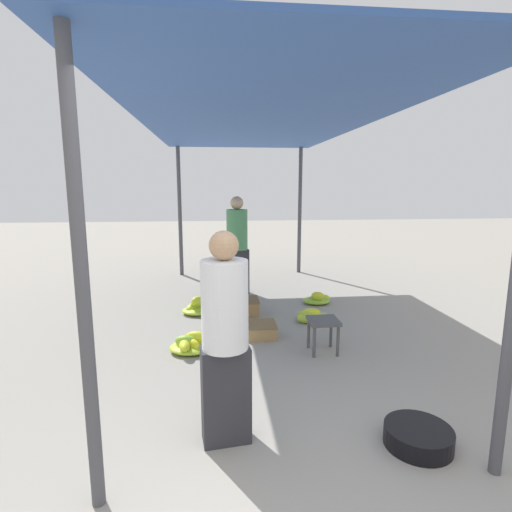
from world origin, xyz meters
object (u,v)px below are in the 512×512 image
at_px(stool, 323,326).
at_px(crate_near, 244,307).
at_px(banana_pile_left_0, 198,308).
at_px(vendor_foreground, 225,336).
at_px(shopper_walking_mid, 237,244).
at_px(basin_black, 418,437).
at_px(banana_pile_left_1, 192,344).
at_px(banana_pile_right_1, 311,317).
at_px(crate_mid, 260,330).
at_px(banana_pile_right_0, 318,299).

bearing_deg(stool, crate_near, 118.56).
bearing_deg(banana_pile_left_0, vendor_foreground, -83.73).
relative_size(crate_near, shopper_walking_mid, 0.25).
bearing_deg(vendor_foreground, basin_black, -8.63).
bearing_deg(banana_pile_left_0, stool, -46.81).
height_order(banana_pile_left_0, crate_near, banana_pile_left_0).
relative_size(vendor_foreground, banana_pile_left_0, 3.07).
bearing_deg(banana_pile_left_1, basin_black, -47.25).
relative_size(stool, banana_pile_right_1, 0.76).
xyz_separation_m(banana_pile_left_1, crate_mid, (0.85, 0.38, 0.01)).
xyz_separation_m(banana_pile_right_1, crate_near, (-0.94, 0.39, 0.06)).
relative_size(vendor_foreground, crate_mid, 4.06).
bearing_deg(banana_pile_left_0, banana_pile_left_1, -90.43).
bearing_deg(shopper_walking_mid, vendor_foreground, -94.45).
height_order(banana_pile_right_0, banana_pile_right_1, banana_pile_right_0).
xyz_separation_m(stool, crate_near, (-0.81, 1.48, -0.20)).
xyz_separation_m(banana_pile_right_0, banana_pile_right_1, (-0.31, -0.81, -0.01)).
xyz_separation_m(vendor_foreground, banana_pile_right_0, (1.60, 3.41, -0.76)).
bearing_deg(banana_pile_left_1, banana_pile_left_0, 89.57).
bearing_deg(basin_black, crate_mid, 111.88).
relative_size(banana_pile_right_1, crate_mid, 1.32).
bearing_deg(banana_pile_right_0, banana_pile_right_1, -111.01).
distance_m(stool, basin_black, 1.77).
distance_m(basin_black, banana_pile_right_1, 2.82).
distance_m(crate_near, shopper_walking_mid, 1.40).
bearing_deg(crate_near, stool, -61.44).
relative_size(basin_black, crate_near, 1.14).
height_order(vendor_foreground, crate_mid, vendor_foreground).
bearing_deg(banana_pile_right_0, banana_pile_left_0, -171.45).
distance_m(basin_black, banana_pile_left_0, 3.77).
relative_size(banana_pile_left_0, banana_pile_left_1, 1.01).
bearing_deg(banana_pile_left_1, banana_pile_right_1, 28.96).
height_order(basin_black, banana_pile_left_1, banana_pile_left_1).
bearing_deg(banana_pile_right_1, basin_black, -87.54).
distance_m(vendor_foreground, banana_pile_right_0, 3.84).
bearing_deg(shopper_walking_mid, crate_mid, -85.35).
bearing_deg(banana_pile_right_1, stool, -96.85).
height_order(banana_pile_left_0, banana_pile_right_1, banana_pile_left_0).
distance_m(vendor_foreground, crate_mid, 2.25).
bearing_deg(banana_pile_right_0, shopper_walking_mid, 149.51).
xyz_separation_m(crate_mid, shopper_walking_mid, (-0.17, 2.09, 0.81)).
height_order(crate_near, crate_mid, crate_near).
xyz_separation_m(stool, banana_pile_right_0, (0.44, 1.89, -0.25)).
bearing_deg(stool, banana_pile_left_0, 133.19).
distance_m(basin_black, shopper_walking_mid, 4.58).
distance_m(stool, crate_near, 1.70).
distance_m(vendor_foreground, banana_pile_right_1, 3.01).
bearing_deg(banana_pile_left_1, crate_mid, 23.88).
height_order(banana_pile_right_1, crate_near, crate_near).
xyz_separation_m(banana_pile_right_1, crate_mid, (-0.80, -0.53, 0.03)).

